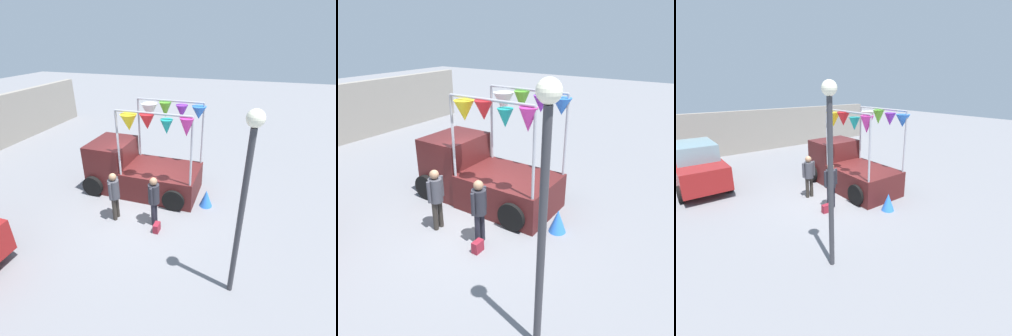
% 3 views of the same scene
% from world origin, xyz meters
% --- Properties ---
extents(ground_plane, '(60.00, 60.00, 0.00)m').
position_xyz_m(ground_plane, '(0.00, 0.00, 0.00)').
color(ground_plane, slate).
extents(vendor_truck, '(2.42, 4.14, 3.27)m').
position_xyz_m(vendor_truck, '(1.14, 0.62, 0.93)').
color(vendor_truck, '#4C1919').
rests_on(vendor_truck, ground).
extents(person_customer, '(0.53, 0.34, 1.62)m').
position_xyz_m(person_customer, '(-0.68, -0.71, 0.97)').
color(person_customer, black).
rests_on(person_customer, ground).
extents(person_vendor, '(0.53, 0.34, 1.62)m').
position_xyz_m(person_vendor, '(-0.81, 0.55, 0.98)').
color(person_vendor, '#2D2823').
rests_on(person_vendor, ground).
extents(handbag, '(0.28, 0.16, 0.28)m').
position_xyz_m(handbag, '(-1.03, -0.91, 0.14)').
color(handbag, maroon).
rests_on(handbag, ground).
extents(street_lamp, '(0.32, 0.32, 4.23)m').
position_xyz_m(street_lamp, '(-2.41, -3.21, 2.73)').
color(street_lamp, '#333338').
rests_on(street_lamp, ground).
extents(folded_kite_bundle_azure, '(0.50, 0.50, 0.60)m').
position_xyz_m(folded_kite_bundle_azure, '(0.74, -2.07, 0.30)').
color(folded_kite_bundle_azure, blue).
rests_on(folded_kite_bundle_azure, ground).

